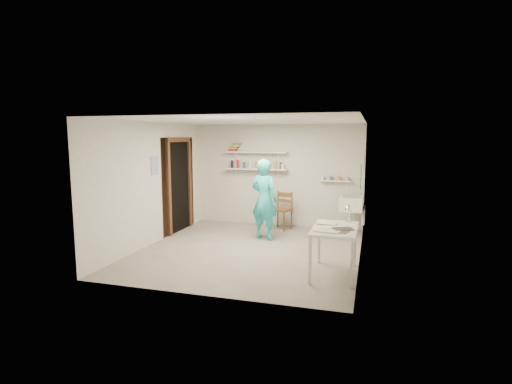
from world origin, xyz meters
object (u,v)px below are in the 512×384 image
(wooden_chair, at_px, (281,209))
(work_table, at_px, (334,251))
(belfast_sink, at_px, (351,203))
(desk_lamp, at_px, (349,209))
(wall_clock, at_px, (264,185))
(man, at_px, (264,199))

(wooden_chair, relative_size, work_table, 0.83)
(belfast_sink, height_order, desk_lamp, desk_lamp)
(work_table, bearing_deg, wooden_chair, 118.10)
(wooden_chair, bearing_deg, belfast_sink, 13.13)
(belfast_sink, height_order, wall_clock, wall_clock)
(man, distance_m, wooden_chair, 1.02)
(belfast_sink, bearing_deg, wall_clock, -160.91)
(belfast_sink, height_order, man, man)
(man, height_order, wall_clock, man)
(man, relative_size, desk_lamp, 12.00)
(man, bearing_deg, wall_clock, -52.25)
(belfast_sink, distance_m, wall_clock, 1.93)
(wooden_chair, distance_m, work_table, 3.10)
(man, height_order, wooden_chair, man)
(wooden_chair, bearing_deg, desk_lamp, -36.86)
(desk_lamp, bearing_deg, belfast_sink, 91.94)
(work_table, height_order, desk_lamp, desk_lamp)
(belfast_sink, distance_m, wooden_chair, 1.59)
(belfast_sink, xyz_separation_m, desk_lamp, (0.07, -2.17, 0.26))
(work_table, relative_size, desk_lamp, 8.00)
(belfast_sink, xyz_separation_m, work_table, (-0.11, -2.62, -0.33))
(wooden_chair, height_order, work_table, wooden_chair)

